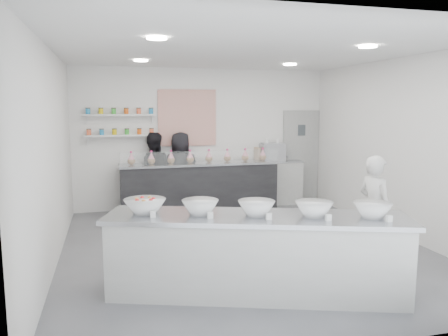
{
  "coord_description": "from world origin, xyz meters",
  "views": [
    {
      "loc": [
        -1.98,
        -6.3,
        2.19
      ],
      "look_at": [
        -0.22,
        0.4,
        1.21
      ],
      "focal_mm": 35.0,
      "sensor_mm": 36.0,
      "label": 1
    }
  ],
  "objects_px": {
    "back_bar": "(200,187)",
    "espresso_machine": "(272,152)",
    "prep_counter": "(256,255)",
    "staff_right": "(181,171)",
    "staff_left": "(153,172)",
    "woman_prep": "(375,209)",
    "espresso_ledge": "(273,183)"
  },
  "relations": [
    {
      "from": "back_bar",
      "to": "espresso_machine",
      "type": "height_order",
      "value": "espresso_machine"
    },
    {
      "from": "prep_counter",
      "to": "espresso_machine",
      "type": "bearing_deg",
      "value": 85.9
    },
    {
      "from": "back_bar",
      "to": "staff_right",
      "type": "height_order",
      "value": "staff_right"
    },
    {
      "from": "back_bar",
      "to": "staff_left",
      "type": "bearing_deg",
      "value": 164.92
    },
    {
      "from": "back_bar",
      "to": "staff_right",
      "type": "relative_size",
      "value": 1.99
    },
    {
      "from": "woman_prep",
      "to": "staff_left",
      "type": "bearing_deg",
      "value": 22.57
    },
    {
      "from": "prep_counter",
      "to": "woman_prep",
      "type": "bearing_deg",
      "value": 36.08
    },
    {
      "from": "prep_counter",
      "to": "staff_left",
      "type": "height_order",
      "value": "staff_left"
    },
    {
      "from": "woman_prep",
      "to": "staff_right",
      "type": "distance_m",
      "value": 4.43
    },
    {
      "from": "prep_counter",
      "to": "back_bar",
      "type": "xyz_separation_m",
      "value": [
        0.21,
        4.25,
        0.04
      ]
    },
    {
      "from": "staff_right",
      "to": "prep_counter",
      "type": "bearing_deg",
      "value": 100.13
    },
    {
      "from": "woman_prep",
      "to": "espresso_ledge",
      "type": "bearing_deg",
      "value": -11.66
    },
    {
      "from": "espresso_machine",
      "to": "woman_prep",
      "type": "distance_m",
      "value": 3.88
    },
    {
      "from": "prep_counter",
      "to": "woman_prep",
      "type": "distance_m",
      "value": 2.07
    },
    {
      "from": "staff_left",
      "to": "espresso_machine",
      "type": "bearing_deg",
      "value": -176.24
    },
    {
      "from": "woman_prep",
      "to": "staff_left",
      "type": "distance_m",
      "value": 4.74
    },
    {
      "from": "espresso_machine",
      "to": "staff_left",
      "type": "relative_size",
      "value": 0.31
    },
    {
      "from": "espresso_ledge",
      "to": "espresso_machine",
      "type": "height_order",
      "value": "espresso_machine"
    },
    {
      "from": "prep_counter",
      "to": "staff_right",
      "type": "distance_m",
      "value": 4.52
    },
    {
      "from": "back_bar",
      "to": "espresso_machine",
      "type": "xyz_separation_m",
      "value": [
        1.7,
        0.21,
        0.66
      ]
    },
    {
      "from": "woman_prep",
      "to": "staff_right",
      "type": "xyz_separation_m",
      "value": [
        -2.11,
        3.9,
        0.07
      ]
    },
    {
      "from": "back_bar",
      "to": "espresso_ledge",
      "type": "bearing_deg",
      "value": 6.49
    },
    {
      "from": "prep_counter",
      "to": "staff_left",
      "type": "xyz_separation_m",
      "value": [
        -0.74,
        4.5,
        0.35
      ]
    },
    {
      "from": "espresso_ledge",
      "to": "espresso_machine",
      "type": "xyz_separation_m",
      "value": [
        -0.02,
        0.0,
        0.69
      ]
    },
    {
      "from": "espresso_ledge",
      "to": "woman_prep",
      "type": "xyz_separation_m",
      "value": [
        0.03,
        -3.86,
        0.27
      ]
    },
    {
      "from": "woman_prep",
      "to": "staff_left",
      "type": "height_order",
      "value": "staff_left"
    },
    {
      "from": "prep_counter",
      "to": "woman_prep",
      "type": "xyz_separation_m",
      "value": [
        1.96,
        0.6,
        0.29
      ]
    },
    {
      "from": "staff_left",
      "to": "prep_counter",
      "type": "bearing_deg",
      "value": 104.08
    },
    {
      "from": "staff_left",
      "to": "staff_right",
      "type": "bearing_deg",
      "value": -175.27
    },
    {
      "from": "espresso_ledge",
      "to": "staff_left",
      "type": "relative_size",
      "value": 0.79
    },
    {
      "from": "prep_counter",
      "to": "back_bar",
      "type": "distance_m",
      "value": 4.26
    },
    {
      "from": "prep_counter",
      "to": "staff_right",
      "type": "relative_size",
      "value": 2.09
    }
  ]
}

